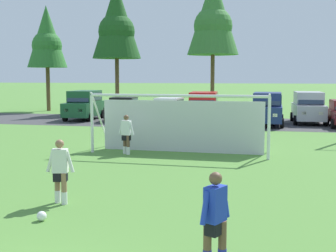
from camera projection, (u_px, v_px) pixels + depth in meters
name	position (u px, v px, depth m)	size (l,w,h in m)	color
ground_plane	(187.00, 148.00, 20.49)	(400.00, 400.00, 0.00)	#518438
parking_lot_strip	(217.00, 123.00, 31.88)	(52.00, 8.40, 0.01)	#3D3D3F
soccer_ball	(42.00, 216.00, 10.17)	(0.22, 0.22, 0.22)	white
soccer_goal	(180.00, 122.00, 19.18)	(7.45, 2.06, 2.57)	white
player_striker_near	(60.00, 172.00, 11.49)	(0.75, 0.32, 1.64)	#936B4C
player_midfield_center	(215.00, 220.00, 7.61)	(0.47, 0.66, 1.64)	brown
player_defender_far	(126.00, 135.00, 18.85)	(0.73, 0.29, 1.64)	brown
parked_car_slot_far_left	(84.00, 105.00, 34.06)	(2.36, 4.71, 2.16)	#194C2D
parked_car_slot_left	(124.00, 109.00, 33.29)	(2.28, 4.33, 1.72)	black
parked_car_slot_center_left	(169.00, 110.00, 32.24)	(2.21, 4.29, 1.72)	silver
parked_car_slot_center	(204.00, 108.00, 30.97)	(2.38, 4.72, 2.16)	red
parked_car_slot_center_right	(267.00, 109.00, 30.04)	(2.18, 4.62, 2.16)	navy
parked_car_slot_right	(308.00, 107.00, 31.40)	(2.27, 4.67, 2.16)	#B2B2BC
tree_left_edge	(47.00, 39.00, 42.26)	(3.66, 3.66, 9.75)	brown
tree_mid_left	(116.00, 23.00, 40.71)	(4.36, 4.36, 11.61)	brown
tree_center_back	(213.00, 17.00, 41.13)	(4.67, 4.67, 12.46)	brown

